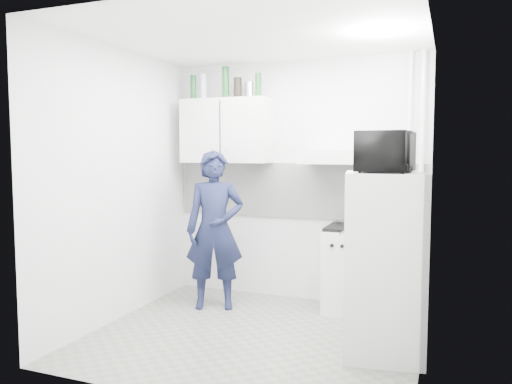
% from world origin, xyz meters
% --- Properties ---
extents(floor, '(2.80, 2.80, 0.00)m').
position_xyz_m(floor, '(0.00, 0.00, 0.00)').
color(floor, slate).
rests_on(floor, ground).
extents(ceiling, '(2.80, 2.80, 0.00)m').
position_xyz_m(ceiling, '(0.00, 0.00, 2.60)').
color(ceiling, white).
rests_on(ceiling, wall_back).
extents(wall_back, '(2.80, 0.00, 2.80)m').
position_xyz_m(wall_back, '(0.00, 1.25, 1.30)').
color(wall_back, silver).
rests_on(wall_back, floor).
extents(wall_left, '(0.00, 2.60, 2.60)m').
position_xyz_m(wall_left, '(-1.40, 0.00, 1.30)').
color(wall_left, silver).
rests_on(wall_left, floor).
extents(wall_right, '(0.00, 2.60, 2.60)m').
position_xyz_m(wall_right, '(1.40, 0.00, 1.30)').
color(wall_right, silver).
rests_on(wall_right, floor).
extents(person, '(0.70, 0.59, 1.63)m').
position_xyz_m(person, '(-0.68, 0.61, 0.82)').
color(person, '#141833').
rests_on(person, floor).
extents(stove, '(0.53, 0.53, 0.84)m').
position_xyz_m(stove, '(0.67, 1.00, 0.42)').
color(stove, white).
rests_on(stove, floor).
extents(fridge, '(0.70, 0.70, 1.46)m').
position_xyz_m(fridge, '(1.10, 0.01, 0.73)').
color(fridge, white).
rests_on(fridge, floor).
extents(stove_top, '(0.50, 0.50, 0.03)m').
position_xyz_m(stove_top, '(0.67, 1.00, 0.86)').
color(stove_top, black).
rests_on(stove_top, stove).
extents(saucepan, '(0.17, 0.17, 0.10)m').
position_xyz_m(saucepan, '(0.69, 1.06, 0.92)').
color(saucepan, silver).
rests_on(saucepan, stove_top).
extents(microwave, '(0.59, 0.41, 0.32)m').
position_xyz_m(microwave, '(1.10, 0.01, 1.62)').
color(microwave, black).
rests_on(microwave, fridge).
extents(bottle_a, '(0.07, 0.07, 0.28)m').
position_xyz_m(bottle_a, '(-1.17, 1.07, 2.34)').
color(bottle_a, '#144C1E').
rests_on(bottle_a, upper_cabinet).
extents(bottle_b, '(0.07, 0.07, 0.29)m').
position_xyz_m(bottle_b, '(-1.04, 1.07, 2.34)').
color(bottle_b, '#B2B7BC').
rests_on(bottle_b, upper_cabinet).
extents(bottle_d, '(0.08, 0.08, 0.35)m').
position_xyz_m(bottle_d, '(-0.76, 1.07, 2.37)').
color(bottle_d, '#144C1E').
rests_on(bottle_d, upper_cabinet).
extents(canister_a, '(0.09, 0.09, 0.22)m').
position_xyz_m(canister_a, '(-0.62, 1.07, 2.31)').
color(canister_a, black).
rests_on(canister_a, upper_cabinet).
extents(canister_b, '(0.09, 0.09, 0.17)m').
position_xyz_m(canister_b, '(-0.48, 1.07, 2.28)').
color(canister_b, silver).
rests_on(canister_b, upper_cabinet).
extents(bottle_e, '(0.07, 0.07, 0.26)m').
position_xyz_m(bottle_e, '(-0.38, 1.07, 2.33)').
color(bottle_e, '#144C1E').
rests_on(bottle_e, upper_cabinet).
extents(upper_cabinet, '(1.00, 0.35, 0.70)m').
position_xyz_m(upper_cabinet, '(-0.75, 1.07, 1.85)').
color(upper_cabinet, white).
rests_on(upper_cabinet, wall_back).
extents(range_hood, '(0.60, 0.50, 0.14)m').
position_xyz_m(range_hood, '(0.45, 1.00, 1.57)').
color(range_hood, white).
rests_on(range_hood, wall_back).
extents(backsplash, '(2.74, 0.03, 0.60)m').
position_xyz_m(backsplash, '(0.00, 1.24, 1.20)').
color(backsplash, white).
rests_on(backsplash, wall_back).
extents(pipe_a, '(0.05, 0.05, 2.60)m').
position_xyz_m(pipe_a, '(1.30, 1.17, 1.30)').
color(pipe_a, white).
rests_on(pipe_a, floor).
extents(pipe_b, '(0.04, 0.04, 2.60)m').
position_xyz_m(pipe_b, '(1.18, 1.17, 1.30)').
color(pipe_b, white).
rests_on(pipe_b, floor).
extents(ceiling_spot_fixture, '(0.10, 0.10, 0.02)m').
position_xyz_m(ceiling_spot_fixture, '(1.00, 0.20, 2.57)').
color(ceiling_spot_fixture, white).
rests_on(ceiling_spot_fixture, ceiling).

